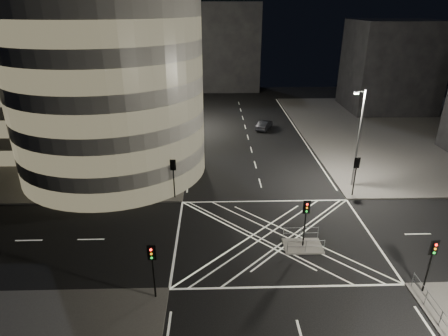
{
  "coord_description": "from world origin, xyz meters",
  "views": [
    {
      "loc": [
        -4.9,
        -25.79,
        17.58
      ],
      "look_at": [
        -3.95,
        7.32,
        3.0
      ],
      "focal_mm": 30.0,
      "sensor_mm": 36.0,
      "label": 1
    }
  ],
  "objects_px": {
    "street_lamp_left_near": "(171,129)",
    "street_lamp_left_far": "(183,92)",
    "central_island": "(303,246)",
    "street_lamp_right_far": "(358,136)",
    "traffic_signal_nl": "(152,262)",
    "traffic_signal_island": "(306,215)",
    "traffic_signal_fl": "(173,172)",
    "sedan": "(264,125)",
    "traffic_signal_nr": "(432,257)",
    "traffic_signal_fr": "(356,169)"
  },
  "relations": [
    {
      "from": "street_lamp_left_near",
      "to": "street_lamp_left_far",
      "type": "relative_size",
      "value": 1.0
    },
    {
      "from": "central_island",
      "to": "street_lamp_right_far",
      "type": "relative_size",
      "value": 0.3
    },
    {
      "from": "traffic_signal_nl",
      "to": "street_lamp_right_far",
      "type": "relative_size",
      "value": 0.4
    },
    {
      "from": "traffic_signal_island",
      "to": "street_lamp_right_far",
      "type": "distance_m",
      "value": 13.13
    },
    {
      "from": "traffic_signal_fl",
      "to": "street_lamp_left_near",
      "type": "height_order",
      "value": "street_lamp_left_near"
    },
    {
      "from": "traffic_signal_nl",
      "to": "traffic_signal_island",
      "type": "distance_m",
      "value": 12.03
    },
    {
      "from": "street_lamp_left_near",
      "to": "sedan",
      "type": "bearing_deg",
      "value": 53.72
    },
    {
      "from": "traffic_signal_nr",
      "to": "central_island",
      "type": "bearing_deg",
      "value": 142.07
    },
    {
      "from": "sedan",
      "to": "traffic_signal_fl",
      "type": "bearing_deg",
      "value": 85.85
    },
    {
      "from": "traffic_signal_nr",
      "to": "street_lamp_left_near",
      "type": "distance_m",
      "value": 26.32
    },
    {
      "from": "central_island",
      "to": "traffic_signal_nl",
      "type": "xyz_separation_m",
      "value": [
        -10.8,
        -5.3,
        2.84
      ]
    },
    {
      "from": "central_island",
      "to": "sedan",
      "type": "relative_size",
      "value": 0.7
    },
    {
      "from": "traffic_signal_nr",
      "to": "street_lamp_left_far",
      "type": "height_order",
      "value": "street_lamp_left_far"
    },
    {
      "from": "traffic_signal_nr",
      "to": "traffic_signal_fr",
      "type": "bearing_deg",
      "value": 90.0
    },
    {
      "from": "traffic_signal_fl",
      "to": "street_lamp_left_far",
      "type": "distance_m",
      "value": 23.36
    },
    {
      "from": "traffic_signal_nr",
      "to": "traffic_signal_island",
      "type": "xyz_separation_m",
      "value": [
        -6.8,
        5.3,
        0.0
      ]
    },
    {
      "from": "traffic_signal_fr",
      "to": "central_island",
      "type": "bearing_deg",
      "value": -129.33
    },
    {
      "from": "traffic_signal_nr",
      "to": "street_lamp_left_far",
      "type": "xyz_separation_m",
      "value": [
        -18.24,
        36.8,
        2.63
      ]
    },
    {
      "from": "traffic_signal_nl",
      "to": "traffic_signal_fr",
      "type": "height_order",
      "value": "same"
    },
    {
      "from": "traffic_signal_fl",
      "to": "street_lamp_left_far",
      "type": "bearing_deg",
      "value": 91.57
    },
    {
      "from": "traffic_signal_fr",
      "to": "traffic_signal_nl",
      "type": "bearing_deg",
      "value": -142.31
    },
    {
      "from": "traffic_signal_fl",
      "to": "traffic_signal_nr",
      "type": "distance_m",
      "value": 22.24
    },
    {
      "from": "traffic_signal_nr",
      "to": "sedan",
      "type": "relative_size",
      "value": 0.93
    },
    {
      "from": "street_lamp_right_far",
      "to": "traffic_signal_fr",
      "type": "bearing_deg",
      "value": -106.11
    },
    {
      "from": "traffic_signal_island",
      "to": "street_lamp_left_far",
      "type": "relative_size",
      "value": 0.4
    },
    {
      "from": "traffic_signal_nl",
      "to": "street_lamp_right_far",
      "type": "height_order",
      "value": "street_lamp_right_far"
    },
    {
      "from": "central_island",
      "to": "street_lamp_left_far",
      "type": "xyz_separation_m",
      "value": [
        -11.44,
        31.5,
        5.47
      ]
    },
    {
      "from": "traffic_signal_nl",
      "to": "traffic_signal_island",
      "type": "bearing_deg",
      "value": 26.14
    },
    {
      "from": "street_lamp_left_near",
      "to": "traffic_signal_fr",
      "type": "bearing_deg",
      "value": -15.92
    },
    {
      "from": "street_lamp_left_near",
      "to": "street_lamp_right_far",
      "type": "relative_size",
      "value": 1.0
    },
    {
      "from": "traffic_signal_nl",
      "to": "traffic_signal_fl",
      "type": "bearing_deg",
      "value": 90.0
    },
    {
      "from": "traffic_signal_fr",
      "to": "street_lamp_left_far",
      "type": "xyz_separation_m",
      "value": [
        -18.24,
        23.2,
        2.63
      ]
    },
    {
      "from": "street_lamp_left_far",
      "to": "sedan",
      "type": "relative_size",
      "value": 2.34
    },
    {
      "from": "traffic_signal_nl",
      "to": "traffic_signal_fr",
      "type": "xyz_separation_m",
      "value": [
        17.6,
        13.6,
        0.0
      ]
    },
    {
      "from": "street_lamp_right_far",
      "to": "street_lamp_left_far",
      "type": "bearing_deg",
      "value": 131.94
    },
    {
      "from": "traffic_signal_fr",
      "to": "traffic_signal_nr",
      "type": "relative_size",
      "value": 1.0
    },
    {
      "from": "traffic_signal_nl",
      "to": "street_lamp_left_near",
      "type": "xyz_separation_m",
      "value": [
        -0.64,
        18.8,
        2.63
      ]
    },
    {
      "from": "street_lamp_left_near",
      "to": "sedan",
      "type": "distance_m",
      "value": 21.23
    },
    {
      "from": "street_lamp_left_far",
      "to": "central_island",
      "type": "bearing_deg",
      "value": -70.05
    },
    {
      "from": "traffic_signal_island",
      "to": "sedan",
      "type": "bearing_deg",
      "value": 88.49
    },
    {
      "from": "traffic_signal_nr",
      "to": "street_lamp_left_far",
      "type": "relative_size",
      "value": 0.4
    },
    {
      "from": "street_lamp_left_far",
      "to": "traffic_signal_nl",
      "type": "bearing_deg",
      "value": -89.01
    },
    {
      "from": "traffic_signal_nl",
      "to": "traffic_signal_island",
      "type": "height_order",
      "value": "same"
    },
    {
      "from": "traffic_signal_fl",
      "to": "traffic_signal_fr",
      "type": "relative_size",
      "value": 1.0
    },
    {
      "from": "traffic_signal_nr",
      "to": "traffic_signal_island",
      "type": "height_order",
      "value": "same"
    },
    {
      "from": "central_island",
      "to": "traffic_signal_nl",
      "type": "bearing_deg",
      "value": -153.86
    },
    {
      "from": "traffic_signal_fl",
      "to": "street_lamp_left_far",
      "type": "xyz_separation_m",
      "value": [
        -0.64,
        23.2,
        2.63
      ]
    },
    {
      "from": "traffic_signal_nl",
      "to": "street_lamp_left_near",
      "type": "distance_m",
      "value": 18.99
    },
    {
      "from": "traffic_signal_fl",
      "to": "traffic_signal_island",
      "type": "bearing_deg",
      "value": -37.54
    },
    {
      "from": "central_island",
      "to": "traffic_signal_nr",
      "type": "height_order",
      "value": "traffic_signal_nr"
    }
  ]
}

